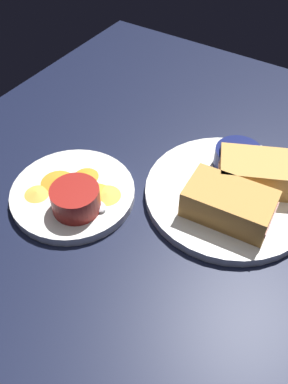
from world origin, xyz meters
TOP-DOWN VIEW (x-y plane):
  - ground_plane at (0.00, 0.00)cm, footprint 110.00×110.00cm
  - plate_sandwich_main at (1.76, -9.92)cm, footprint 27.21×27.21cm
  - sandwich_half_near at (-0.21, -5.15)cm, footprint 13.76×8.59cm
  - sandwich_half_far at (-1.39, -14.02)cm, footprint 14.98×12.31cm
  - ramekin_dark_sauce at (3.19, -15.88)cm, footprint 7.89×7.89cm
  - spoon_by_dark_ramekin at (0.96, -10.30)cm, footprint 5.05×9.70cm
  - plate_chips_companion at (23.20, 3.70)cm, footprint 20.21×20.21cm
  - ramekin_light_gravy at (20.17, 6.23)cm, footprint 7.55×7.55cm
  - spoon_by_gravy_ramekin at (18.77, 4.33)cm, footprint 9.96×2.86cm
  - plantain_chip_scatter at (22.61, 2.96)cm, footprint 15.65×13.61cm

SIDE VIEW (x-z plane):
  - ground_plane at x=0.00cm, z-range -3.00..0.00cm
  - plate_sandwich_main at x=1.76cm, z-range 0.00..1.60cm
  - plate_chips_companion at x=23.20cm, z-range 0.00..1.60cm
  - plantain_chip_scatter at x=22.61cm, z-range 1.60..2.20cm
  - spoon_by_dark_ramekin at x=0.96cm, z-range 1.56..2.36cm
  - spoon_by_gravy_ramekin at x=18.77cm, z-range 1.56..2.36cm
  - ramekin_dark_sauce at x=3.19cm, z-range 1.74..5.41cm
  - ramekin_light_gravy at x=20.17cm, z-range 1.75..5.74cm
  - sandwich_half_near at x=-0.21cm, z-range 1.60..6.40cm
  - sandwich_half_far at x=-1.39cm, z-range 1.60..6.40cm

